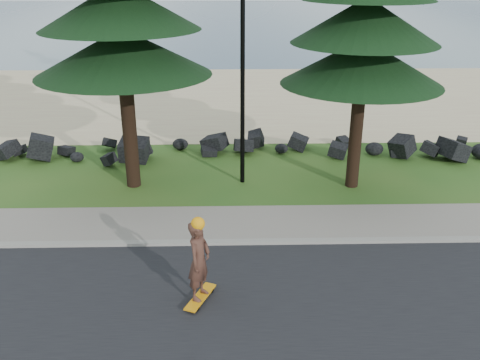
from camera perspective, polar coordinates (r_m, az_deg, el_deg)
The scene contains 9 objects.
ground at distance 14.59m, azimuth 0.62°, elevation -5.09°, with size 160.00×160.00×0.00m, color #26581B.
road at distance 10.81m, azimuth 1.48°, elevation -16.25°, with size 160.00×7.00×0.02m, color black.
kerb at distance 13.77m, azimuth 0.75°, elevation -6.65°, with size 160.00×0.20×0.10m, color gray.
sidewalk at distance 14.75m, azimuth 0.59°, elevation -4.59°, with size 160.00×2.00×0.08m, color gray.
beach_sand at distance 28.23m, azimuth -0.42°, elevation 8.80°, with size 160.00×15.00×0.01m, color tan.
ocean at distance 64.25m, azimuth -1.03°, elevation 16.68°, with size 160.00×58.00×0.01m, color #3A596F.
seawall_boulders at distance 19.71m, azimuth 0.05°, elevation 2.54°, with size 60.00×2.40×1.10m, color black, non-canonical shape.
lamp_post at distance 16.32m, azimuth 0.28°, elevation 13.31°, with size 0.25×0.14×8.14m.
skateboarder at distance 11.20m, azimuth -4.38°, elevation -8.59°, with size 0.66×1.08×1.98m.
Camera 1 is at (-0.48, -12.89, 6.81)m, focal length 40.00 mm.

